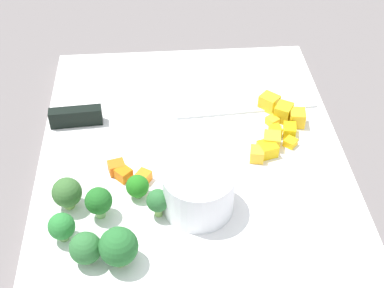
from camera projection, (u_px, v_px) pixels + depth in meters
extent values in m
plane|color=slate|center=(192.00, 157.00, 0.66)|extent=(4.00, 4.00, 0.00)
cube|color=white|center=(192.00, 154.00, 0.66)|extent=(0.45, 0.36, 0.01)
cylinder|color=white|center=(203.00, 191.00, 0.57)|extent=(0.08, 0.08, 0.05)
cube|color=silver|center=(246.00, 108.00, 0.71)|extent=(0.03, 0.19, 0.00)
cube|color=black|center=(76.00, 117.00, 0.68)|extent=(0.02, 0.07, 0.02)
cube|color=orange|center=(124.00, 174.00, 0.61)|extent=(0.02, 0.02, 0.01)
cube|color=orange|center=(144.00, 177.00, 0.61)|extent=(0.02, 0.02, 0.01)
cube|color=orange|center=(117.00, 167.00, 0.62)|extent=(0.02, 0.02, 0.01)
cube|color=yellow|center=(272.00, 121.00, 0.69)|extent=(0.02, 0.02, 0.01)
cube|color=yellow|center=(275.00, 132.00, 0.67)|extent=(0.02, 0.02, 0.01)
cube|color=yellow|center=(290.00, 130.00, 0.67)|extent=(0.02, 0.02, 0.01)
cube|color=yellow|center=(283.00, 112.00, 0.69)|extent=(0.03, 0.03, 0.02)
cube|color=yellow|center=(297.00, 118.00, 0.68)|extent=(0.02, 0.02, 0.02)
cube|color=yellow|center=(267.00, 149.00, 0.64)|extent=(0.03, 0.03, 0.02)
cube|color=yellow|center=(269.00, 102.00, 0.71)|extent=(0.03, 0.03, 0.02)
cube|color=yellow|center=(291.00, 144.00, 0.66)|extent=(0.02, 0.02, 0.01)
cube|color=yellow|center=(272.00, 142.00, 0.65)|extent=(0.02, 0.02, 0.02)
cube|color=yellow|center=(257.00, 154.00, 0.64)|extent=(0.02, 0.02, 0.02)
cylinder|color=#85B268|center=(64.00, 235.00, 0.55)|extent=(0.01, 0.01, 0.01)
sphere|color=#2B7C34|center=(62.00, 226.00, 0.54)|extent=(0.03, 0.03, 0.03)
cylinder|color=#8CB25F|center=(120.00, 258.00, 0.53)|extent=(0.01, 0.01, 0.01)
sphere|color=#286B30|center=(118.00, 246.00, 0.51)|extent=(0.04, 0.04, 0.04)
cylinder|color=#93B36B|center=(87.00, 257.00, 0.53)|extent=(0.01, 0.01, 0.01)
sphere|color=#2F6D35|center=(86.00, 248.00, 0.52)|extent=(0.03, 0.03, 0.03)
cylinder|color=#93B860|center=(69.00, 202.00, 0.58)|extent=(0.01, 0.01, 0.01)
sphere|color=#3A6730|center=(67.00, 192.00, 0.57)|extent=(0.03, 0.03, 0.03)
cylinder|color=#83BC68|center=(100.00, 211.00, 0.57)|extent=(0.01, 0.01, 0.02)
sphere|color=#216422|center=(99.00, 201.00, 0.56)|extent=(0.03, 0.03, 0.03)
cylinder|color=#84B058|center=(158.00, 210.00, 0.57)|extent=(0.01, 0.01, 0.01)
sphere|color=#2B6632|center=(158.00, 201.00, 0.56)|extent=(0.02, 0.02, 0.02)
cylinder|color=#84AD67|center=(138.00, 193.00, 0.59)|extent=(0.01, 0.01, 0.01)
sphere|color=#23751C|center=(137.00, 186.00, 0.59)|extent=(0.03, 0.03, 0.03)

